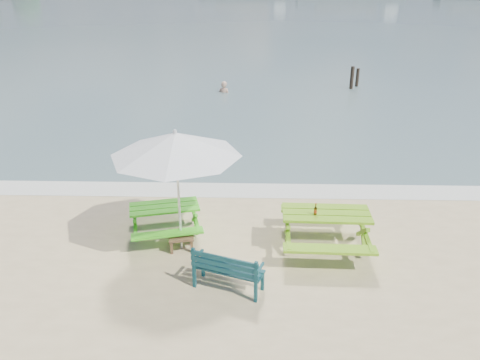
{
  "coord_description": "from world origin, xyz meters",
  "views": [
    {
      "loc": [
        0.65,
        -6.42,
        5.11
      ],
      "look_at": [
        0.39,
        3.0,
        1.0
      ],
      "focal_mm": 35.0,
      "sensor_mm": 36.0,
      "label": 1
    }
  ],
  "objects_px": {
    "swimmer": "(224,98)",
    "picnic_table_right": "(325,231)",
    "picnic_table_left": "(165,221)",
    "beer_bottle": "(315,211)",
    "side_table": "(181,241)",
    "park_bench": "(228,277)",
    "patio_umbrella": "(176,144)"
  },
  "relations": [
    {
      "from": "picnic_table_left",
      "to": "swimmer",
      "type": "bearing_deg",
      "value": 88.03
    },
    {
      "from": "patio_umbrella",
      "to": "side_table",
      "type": "bearing_deg",
      "value": 0.0
    },
    {
      "from": "side_table",
      "to": "patio_umbrella",
      "type": "height_order",
      "value": "patio_umbrella"
    },
    {
      "from": "beer_bottle",
      "to": "swimmer",
      "type": "distance_m",
      "value": 14.36
    },
    {
      "from": "picnic_table_right",
      "to": "side_table",
      "type": "height_order",
      "value": "picnic_table_right"
    },
    {
      "from": "picnic_table_left",
      "to": "picnic_table_right",
      "type": "xyz_separation_m",
      "value": [
        3.32,
        -0.47,
        0.07
      ]
    },
    {
      "from": "picnic_table_left",
      "to": "side_table",
      "type": "relative_size",
      "value": 3.26
    },
    {
      "from": "picnic_table_right",
      "to": "beer_bottle",
      "type": "relative_size",
      "value": 8.15
    },
    {
      "from": "patio_umbrella",
      "to": "beer_bottle",
      "type": "height_order",
      "value": "patio_umbrella"
    },
    {
      "from": "park_bench",
      "to": "swimmer",
      "type": "relative_size",
      "value": 0.8
    },
    {
      "from": "picnic_table_right",
      "to": "park_bench",
      "type": "bearing_deg",
      "value": -143.54
    },
    {
      "from": "picnic_table_left",
      "to": "side_table",
      "type": "bearing_deg",
      "value": -52.69
    },
    {
      "from": "park_bench",
      "to": "patio_umbrella",
      "type": "xyz_separation_m",
      "value": [
        -1.03,
        1.32,
        2.01
      ]
    },
    {
      "from": "picnic_table_right",
      "to": "side_table",
      "type": "bearing_deg",
      "value": -178.62
    },
    {
      "from": "picnic_table_left",
      "to": "patio_umbrella",
      "type": "xyz_separation_m",
      "value": [
        0.41,
        -0.54,
        1.92
      ]
    },
    {
      "from": "picnic_table_left",
      "to": "park_bench",
      "type": "xyz_separation_m",
      "value": [
        1.44,
        -1.86,
        -0.09
      ]
    },
    {
      "from": "picnic_table_left",
      "to": "patio_umbrella",
      "type": "distance_m",
      "value": 2.03
    },
    {
      "from": "picnic_table_left",
      "to": "park_bench",
      "type": "relative_size",
      "value": 1.45
    },
    {
      "from": "side_table",
      "to": "beer_bottle",
      "type": "height_order",
      "value": "beer_bottle"
    },
    {
      "from": "swimmer",
      "to": "patio_umbrella",
      "type": "bearing_deg",
      "value": -90.21
    },
    {
      "from": "swimmer",
      "to": "picnic_table_right",
      "type": "bearing_deg",
      "value": -78.42
    },
    {
      "from": "picnic_table_right",
      "to": "side_table",
      "type": "relative_size",
      "value": 3.4
    },
    {
      "from": "picnic_table_right",
      "to": "swimmer",
      "type": "height_order",
      "value": "picnic_table_right"
    },
    {
      "from": "picnic_table_left",
      "to": "beer_bottle",
      "type": "distance_m",
      "value": 3.19
    },
    {
      "from": "side_table",
      "to": "patio_umbrella",
      "type": "relative_size",
      "value": 0.2
    },
    {
      "from": "picnic_table_right",
      "to": "side_table",
      "type": "distance_m",
      "value": 2.92
    },
    {
      "from": "picnic_table_left",
      "to": "swimmer",
      "type": "relative_size",
      "value": 1.15
    },
    {
      "from": "picnic_table_right",
      "to": "patio_umbrella",
      "type": "bearing_deg",
      "value": -178.62
    },
    {
      "from": "picnic_table_right",
      "to": "picnic_table_left",
      "type": "bearing_deg",
      "value": 171.94
    },
    {
      "from": "beer_bottle",
      "to": "side_table",
      "type": "bearing_deg",
      "value": 179.16
    },
    {
      "from": "park_bench",
      "to": "patio_umbrella",
      "type": "height_order",
      "value": "patio_umbrella"
    },
    {
      "from": "side_table",
      "to": "picnic_table_left",
      "type": "bearing_deg",
      "value": 127.31
    }
  ]
}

